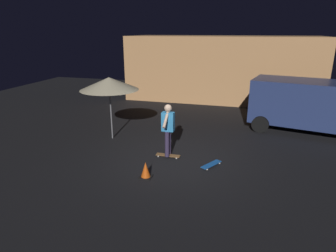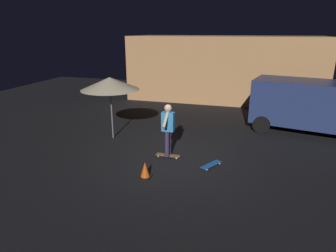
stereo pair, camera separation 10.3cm
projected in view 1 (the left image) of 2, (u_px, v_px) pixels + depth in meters
The scene contains 8 objects.
ground_plane at pixel (173, 160), 9.26m from camera, with size 28.00×28.00×0.00m, color black.
low_building at pixel (222, 68), 17.00m from camera, with size 10.61×3.65×3.58m.
parked_van at pixel (314, 104), 11.47m from camera, with size 4.89×3.02×2.03m.
patio_umbrella at pixel (109, 84), 10.48m from camera, with size 2.10×2.10×2.30m.
skateboard_ridden at pixel (168, 155), 9.46m from camera, with size 0.78×0.22×0.07m.
skateboard_spare at pixel (211, 164), 8.81m from camera, with size 0.57×0.77×0.07m.
skater at pixel (168, 126), 9.15m from camera, with size 0.38×0.98×1.67m.
traffic_cone at pixel (146, 170), 8.09m from camera, with size 0.34×0.34×0.46m.
Camera 1 is at (2.13, -8.20, 3.89)m, focal length 31.47 mm.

